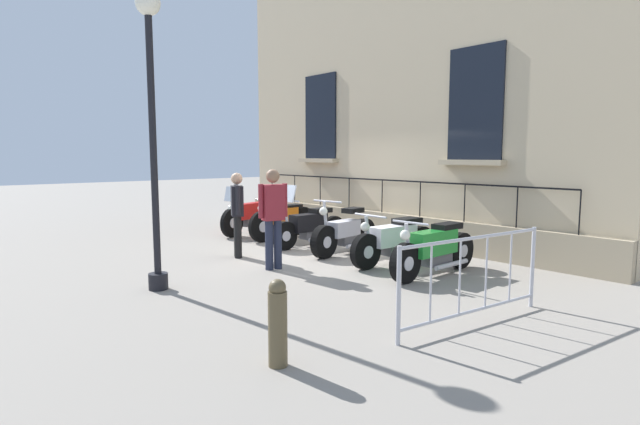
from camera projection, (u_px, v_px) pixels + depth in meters
The scene contains 13 objects.
ground_plane at pixel (314, 252), 10.18m from camera, with size 60.00×60.00×0.00m, color gray.
building_facade at pixel (396, 80), 11.35m from camera, with size 0.82×10.28×7.54m.
motorcycle_red at pixel (250, 215), 12.52m from camera, with size 2.04×0.79×1.22m.
motorcycle_orange at pixel (283, 220), 11.73m from camera, with size 1.98×0.65×0.97m.
motorcycle_black at pixel (309, 226), 10.77m from camera, with size 2.01×0.67×1.36m.
motorcycle_silver at pixel (345, 233), 10.00m from camera, with size 1.94×0.68×1.11m.
motorcycle_white at pixel (394, 241), 9.03m from camera, with size 2.08×0.75×0.95m.
motorcycle_green at pixel (435, 249), 8.16m from camera, with size 2.16×0.67×0.95m.
lamppost at pixel (152, 117), 7.08m from camera, with size 0.35×0.35×4.23m.
crowd_barrier at pixel (473, 276), 5.80m from camera, with size 2.39×0.31×1.05m.
bollard at pixel (278, 323), 4.64m from camera, with size 0.18×0.18×0.83m.
pedestrian_standing at pixel (273, 213), 8.55m from camera, with size 0.52×0.29×1.73m.
pedestrian_walking at pixel (237, 210), 9.57m from camera, with size 0.36×0.48×1.63m.
Camera 1 is at (6.46, 7.67, 1.97)m, focal length 28.05 mm.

